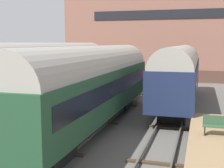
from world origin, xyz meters
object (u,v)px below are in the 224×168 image
at_px(train_car_brown, 54,72).
at_px(train_car_navy, 179,72).
at_px(bench, 218,125).
at_px(train_car_green, 94,82).

bearing_deg(train_car_brown, train_car_navy, 27.52).
relative_size(train_car_brown, bench, 12.36).
xyz_separation_m(train_car_green, bench, (7.24, -3.28, -1.37)).
xyz_separation_m(train_car_navy, train_car_green, (-4.62, -8.60, 0.02)).
xyz_separation_m(train_car_navy, bench, (2.63, -11.87, -1.35)).
height_order(train_car_green, bench, train_car_green).
distance_m(train_car_navy, train_car_green, 9.76).
bearing_deg(train_car_brown, train_car_green, -39.36).
height_order(train_car_navy, train_car_green, train_car_green).
bearing_deg(train_car_green, train_car_brown, 140.64).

